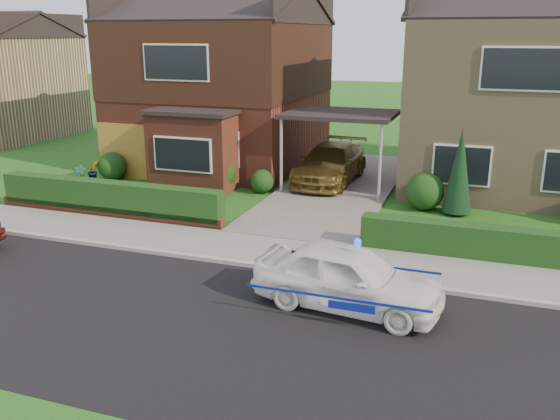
% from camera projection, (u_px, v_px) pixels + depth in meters
% --- Properties ---
extents(ground, '(120.00, 120.00, 0.00)m').
position_uv_depth(ground, '(200.00, 325.00, 11.45)').
color(ground, '#1C5216').
rests_on(ground, ground).
extents(road, '(60.00, 6.00, 0.02)m').
position_uv_depth(road, '(200.00, 325.00, 11.45)').
color(road, black).
rests_on(road, ground).
extents(kerb, '(60.00, 0.16, 0.12)m').
position_uv_depth(kerb, '(258.00, 266.00, 14.19)').
color(kerb, '#9E9993').
rests_on(kerb, ground).
extents(sidewalk, '(60.00, 2.00, 0.10)m').
position_uv_depth(sidewalk, '(273.00, 252.00, 15.14)').
color(sidewalk, slate).
rests_on(sidewalk, ground).
extents(driveway, '(3.80, 12.00, 0.12)m').
position_uv_depth(driveway, '(338.00, 187.00, 21.37)').
color(driveway, '#666059').
rests_on(driveway, ground).
extents(house_left, '(7.50, 9.53, 7.25)m').
position_uv_depth(house_left, '(223.00, 73.00, 24.75)').
color(house_left, brown).
rests_on(house_left, ground).
extents(house_right, '(7.50, 8.06, 7.25)m').
position_uv_depth(house_right, '(519.00, 84.00, 21.19)').
color(house_right, '#9E8561').
rests_on(house_right, ground).
extents(carport_link, '(3.80, 3.00, 2.77)m').
position_uv_depth(carport_link, '(340.00, 116.00, 20.58)').
color(carport_link, black).
rests_on(carport_link, ground).
extents(garage_door, '(2.20, 0.10, 2.10)m').
position_uv_depth(garage_door, '(124.00, 151.00, 22.77)').
color(garage_door, olive).
rests_on(garage_door, ground).
extents(dwarf_wall, '(7.70, 0.25, 0.36)m').
position_uv_depth(dwarf_wall, '(108.00, 212.00, 18.03)').
color(dwarf_wall, brown).
rests_on(dwarf_wall, ground).
extents(hedge_left, '(7.50, 0.55, 0.90)m').
position_uv_depth(hedge_left, '(111.00, 216.00, 18.22)').
color(hedge_left, '#113614').
rests_on(hedge_left, ground).
extents(hedge_right, '(7.50, 0.55, 0.80)m').
position_uv_depth(hedge_right, '(513.00, 264.00, 14.44)').
color(hedge_right, '#113614').
rests_on(hedge_right, ground).
extents(shrub_left_far, '(1.08, 1.08, 1.08)m').
position_uv_depth(shrub_left_far, '(112.00, 166.00, 22.58)').
color(shrub_left_far, '#113614').
rests_on(shrub_left_far, ground).
extents(shrub_left_mid, '(1.32, 1.32, 1.32)m').
position_uv_depth(shrub_left_mid, '(217.00, 173.00, 20.93)').
color(shrub_left_mid, '#113614').
rests_on(shrub_left_mid, ground).
extents(shrub_left_near, '(0.84, 0.84, 0.84)m').
position_uv_depth(shrub_left_near, '(262.00, 181.00, 20.76)').
color(shrub_left_near, '#113614').
rests_on(shrub_left_near, ground).
extents(shrub_right_near, '(1.20, 1.20, 1.20)m').
position_uv_depth(shrub_right_near, '(425.00, 191.00, 18.75)').
color(shrub_right_near, '#113614').
rests_on(shrub_right_near, ground).
extents(conifer_a, '(0.90, 0.90, 2.60)m').
position_uv_depth(conifer_a, '(459.00, 174.00, 18.05)').
color(conifer_a, black).
rests_on(conifer_a, ground).
extents(police_car, '(3.57, 4.03, 1.49)m').
position_uv_depth(police_car, '(348.00, 278.00, 11.99)').
color(police_car, white).
rests_on(police_car, ground).
extents(driveway_car, '(2.06, 4.78, 1.37)m').
position_uv_depth(driveway_car, '(330.00, 163.00, 21.79)').
color(driveway_car, brown).
rests_on(driveway_car, driveway).
extents(potted_plant_a, '(0.48, 0.41, 0.77)m').
position_uv_depth(potted_plant_a, '(81.00, 176.00, 21.65)').
color(potted_plant_a, gray).
rests_on(potted_plant_a, ground).
extents(potted_plant_b, '(0.56, 0.54, 0.80)m').
position_uv_depth(potted_plant_b, '(94.00, 171.00, 22.32)').
color(potted_plant_b, gray).
rests_on(potted_plant_b, ground).
extents(potted_plant_c, '(0.63, 0.63, 0.85)m').
position_uv_depth(potted_plant_c, '(216.00, 208.00, 17.54)').
color(potted_plant_c, gray).
rests_on(potted_plant_c, ground).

